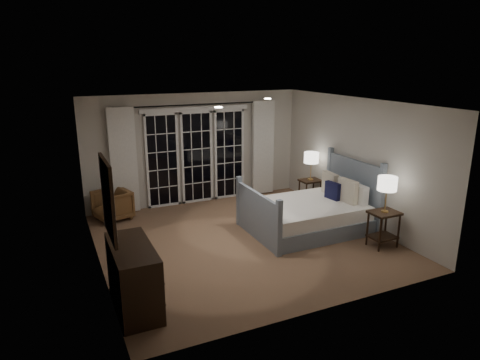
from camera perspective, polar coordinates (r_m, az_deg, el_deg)
name	(u,v)px	position (r m, az deg, el deg)	size (l,w,h in m)	color
floor	(242,240)	(7.93, 0.33, -8.01)	(5.00, 5.00, 0.00)	#7E6243
ceiling	(243,103)	(7.30, 0.36, 10.27)	(5.00, 5.00, 0.00)	white
wall_left	(94,192)	(6.89, -18.88, -1.55)	(0.02, 5.00, 2.50)	beige
wall_right	(356,161)	(8.84, 15.21, 2.46)	(0.02, 5.00, 2.50)	beige
wall_back	(196,149)	(9.78, -5.87, 4.18)	(5.00, 0.02, 2.50)	beige
wall_front	(327,222)	(5.47, 11.53, -5.45)	(5.00, 0.02, 2.50)	beige
french_doors	(197,156)	(9.78, -5.77, 3.22)	(2.50, 0.04, 2.20)	black
curtain_rod	(196,105)	(9.54, -5.84, 9.97)	(0.03, 0.03, 3.50)	black
curtain_left	(124,161)	(9.30, -15.27, 2.47)	(0.55, 0.10, 2.25)	white
curtain_right	(263,148)	(10.33, 3.07, 4.30)	(0.55, 0.10, 2.25)	white
downlight_a	(268,99)	(8.19, 3.72, 10.76)	(0.12, 0.12, 0.01)	white
downlight_b	(218,107)	(6.69, -2.90, 9.67)	(0.12, 0.12, 0.01)	white
bed	(310,213)	(8.43, 9.27, -4.38)	(2.22, 1.59, 1.29)	gray
nightstand_left	(383,224)	(7.95, 18.59, -5.53)	(0.50, 0.40, 0.65)	black
nightstand_right	(310,188)	(9.80, 9.31, -1.12)	(0.46, 0.36, 0.59)	black
lamp_left	(387,184)	(7.72, 19.05, -0.50)	(0.33, 0.33, 0.63)	tan
lamp_right	(311,158)	(9.63, 9.50, 2.92)	(0.33, 0.33, 0.63)	tan
armchair	(112,205)	(9.21, -16.65, -3.22)	(0.66, 0.68, 0.62)	brown
dresser	(134,277)	(5.95, -14.01, -12.40)	(0.53, 1.24, 0.88)	black
mirror	(108,199)	(5.49, -17.19, -2.44)	(0.05, 0.85, 1.00)	black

